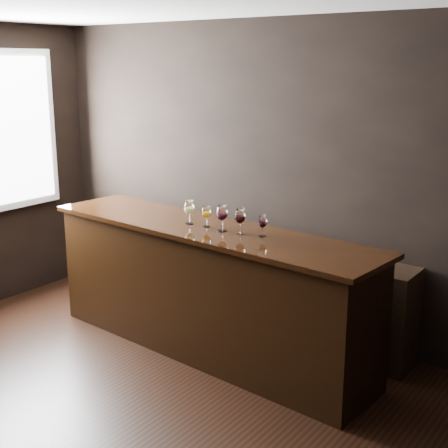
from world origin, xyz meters
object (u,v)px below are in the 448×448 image
Objects in this scene: glass_white at (189,208)px; glass_amber at (206,213)px; bar_counter at (207,292)px; glass_red_a at (222,213)px; glass_red_b at (240,217)px; back_bar_shelf at (287,293)px; glass_red_c at (262,222)px.

glass_amber is (0.18, 0.01, -0.02)m from glass_white.
bar_counter is 13.97× the size of glass_red_a.
glass_white is 0.52m from glass_red_b.
bar_counter is 0.74m from glass_red_a.
back_bar_shelf is at bearing 71.21° from glass_red_a.
glass_red_a is 0.16m from glass_red_b.
glass_white reaches higher than bar_counter.
bar_counter is at bearing 177.62° from glass_red_b.
bar_counter is 17.19× the size of glass_amber.
glass_red_a reaches higher than back_bar_shelf.
bar_counter is 0.69m from glass_amber.
back_bar_shelf is 1.02m from glass_red_c.
back_bar_shelf is 1.20m from glass_white.
bar_counter is at bearing 169.31° from glass_red_a.
glass_red_b is at bearing -168.36° from glass_red_c.
glass_amber is at bearing 2.80° from glass_white.
glass_amber is 0.34m from glass_red_b.
glass_amber reaches higher than bar_counter.
glass_red_a is (-0.23, -0.67, 0.84)m from back_bar_shelf.
glass_red_c is at bearing 7.34° from bar_counter.
glass_red_b is (0.52, -0.00, 0.00)m from glass_white.
glass_red_c is at bearing 9.70° from glass_red_a.
glass_red_c is at bearing 2.78° from glass_amber.
glass_amber is 1.04× the size of glass_red_c.
glass_white is at bearing -132.31° from back_bar_shelf.
glass_amber is at bearing -177.22° from glass_red_c.
glass_red_b reaches higher than back_bar_shelf.
glass_amber is at bearing -55.55° from bar_counter.
glass_amber reaches higher than glass_red_c.
glass_amber is at bearing -122.92° from back_bar_shelf.
glass_red_a reaches higher than bar_counter.
bar_counter is at bearing -123.05° from back_bar_shelf.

